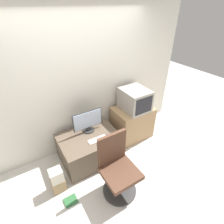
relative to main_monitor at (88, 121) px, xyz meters
The scene contains 12 objects.
ground_plane 1.23m from the main_monitor, 85.86° to the right, with size 12.00×12.00×0.00m, color beige.
wall_back 0.67m from the main_monitor, 77.61° to the left, with size 4.40×0.05×2.60m.
desk 0.50m from the main_monitor, 114.63° to the right, with size 1.05×0.78×0.52m.
side_stand 1.06m from the main_monitor, ahead, with size 0.78×0.58×0.70m.
main_monitor is the anchor object (origin of this frame).
keyboard 0.38m from the main_monitor, 86.71° to the right, with size 0.33×0.11×0.01m.
mouse 0.43m from the main_monitor, 53.30° to the right, with size 0.05×0.03×0.03m.
crt_tv 1.01m from the main_monitor, ahead, with size 0.48×0.55×0.43m.
office_chair 1.01m from the main_monitor, 89.71° to the right, with size 0.53×0.53×1.00m.
cardboard_box_lower 1.12m from the main_monitor, 147.96° to the right, with size 0.21×0.19×0.21m.
cardboard_box_upper 1.02m from the main_monitor, 147.96° to the right, with size 0.19×0.17×0.21m.
book 1.29m from the main_monitor, 131.99° to the right, with size 0.19×0.16×0.02m.
Camera 1 is at (-1.04, -1.39, 2.56)m, focal length 28.00 mm.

